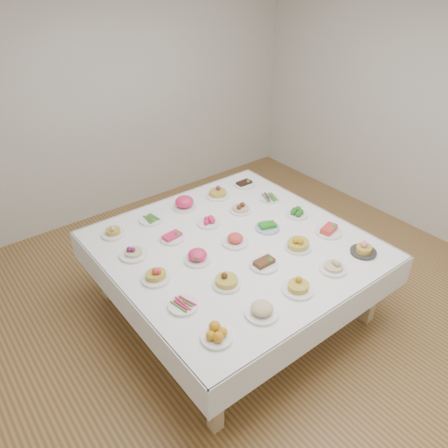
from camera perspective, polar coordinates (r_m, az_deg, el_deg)
room_envelope at (r=3.34m, az=4.93°, el=13.13°), size 5.02×5.02×2.81m
display_table at (r=3.84m, az=1.38°, el=-3.44°), size 2.13×2.13×0.75m
dish_0 at (r=2.95m, az=-0.95°, el=-14.17°), size 0.21×0.21×0.10m
dish_1 at (r=3.11m, az=4.98°, el=-10.95°), size 0.24×0.24×0.12m
dish_2 at (r=3.33m, az=9.69°, el=-7.87°), size 0.24×0.24×0.13m
dish_3 at (r=3.58m, az=14.15°, el=-5.12°), size 0.22×0.22×0.13m
dish_4 at (r=3.84m, az=17.83°, el=-2.99°), size 0.22×0.22×0.12m
dish_5 at (r=3.19m, az=-5.34°, el=-10.43°), size 0.22×0.22×0.05m
dish_6 at (r=3.33m, az=0.33°, el=-7.25°), size 0.22×0.22×0.12m
dish_7 at (r=3.54m, az=5.26°, el=-4.95°), size 0.23×0.23×0.10m
dish_8 at (r=3.76m, az=9.71°, el=-2.25°), size 0.24×0.23×0.15m
dish_9 at (r=4.02m, az=13.54°, el=-0.61°), size 0.24×0.24×0.11m
dish_10 at (r=3.42m, az=-8.93°, el=-6.29°), size 0.23×0.23×0.14m
dish_11 at (r=3.57m, az=-3.49°, el=-4.04°), size 0.22×0.22×0.13m
dish_12 at (r=3.77m, az=1.48°, el=-1.88°), size 0.23×0.23×0.12m
dish_13 at (r=3.99m, az=5.72°, el=-0.12°), size 0.22×0.22×0.10m
dish_14 at (r=4.23m, az=9.53°, el=1.53°), size 0.20×0.20×0.09m
dish_15 at (r=3.70m, az=-11.76°, el=-3.29°), size 0.25×0.25×0.13m
dish_16 at (r=3.86m, az=-6.80°, el=-1.51°), size 0.22×0.22×0.10m
dish_17 at (r=4.04m, az=-2.01°, el=0.43°), size 0.21×0.21×0.09m
dish_18 at (r=4.23m, az=2.19°, el=2.34°), size 0.22×0.22×0.12m
dish_19 at (r=4.47m, az=5.97°, el=3.43°), size 0.22×0.20×0.05m
dish_20 at (r=4.00m, az=-14.29°, el=-0.85°), size 0.21×0.21×0.11m
dish_21 at (r=4.15m, az=-9.48°, el=0.64°), size 0.22×0.22×0.05m
dish_22 at (r=4.29m, az=-5.19°, el=2.84°), size 0.25×0.25×0.14m
dish_23 at (r=4.48m, az=-0.82°, el=4.40°), size 0.25×0.24×0.15m
dish_24 at (r=4.72m, az=2.66°, el=5.44°), size 0.22×0.22×0.10m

